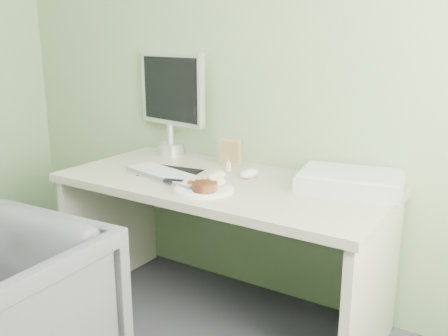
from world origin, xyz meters
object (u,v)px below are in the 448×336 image
Objects in this scene: desk at (222,216)px; plate at (204,189)px; monitor at (171,98)px; scanner at (350,182)px.

plate reaches higher than desk.
monitor reaches higher than plate.
plate is 0.46× the size of monitor.
scanner is (0.54, 0.38, 0.03)m from plate.
plate is at bearing -156.35° from scanner.
scanner reaches higher than plate.
desk is at bearing -172.44° from scanner.
desk is 0.64m from scanner.
plate is 0.58× the size of scanner.
monitor is at bearing 139.06° from plate.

